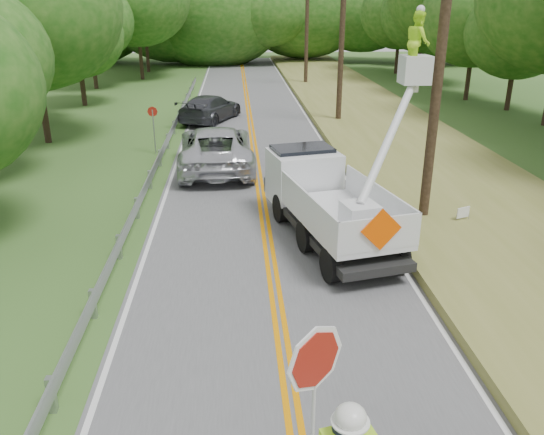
{
  "coord_description": "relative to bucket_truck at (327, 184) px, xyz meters",
  "views": [
    {
      "loc": [
        -0.86,
        -6.77,
        6.6
      ],
      "look_at": [
        0.0,
        6.0,
        1.5
      ],
      "focal_mm": 36.17,
      "sensor_mm": 36.0,
      "label": 1
    }
  ],
  "objects": [
    {
      "name": "bucket_truck",
      "position": [
        0.0,
        0.0,
        0.0
      ],
      "size": [
        4.61,
        6.66,
        6.32
      ],
      "color": "black",
      "rests_on": "road"
    },
    {
      "name": "yard_sign",
      "position": [
        4.21,
        -0.25,
        -0.97
      ],
      "size": [
        0.45,
        0.21,
        0.7
      ],
      "color": "white",
      "rests_on": "ground"
    },
    {
      "name": "treeline_right",
      "position": [
        14.13,
        15.72,
        4.81
      ],
      "size": [
        11.48,
        53.08,
        11.75
      ],
      "color": "#332319",
      "rests_on": "ground"
    },
    {
      "name": "suv_silver",
      "position": [
        -3.54,
        6.71,
        -0.56
      ],
      "size": [
        3.19,
        6.5,
        1.77
      ],
      "primitive_type": "imported",
      "rotation": [
        0.0,
        0.0,
        3.18
      ],
      "color": "silver",
      "rests_on": "road"
    },
    {
      "name": "road",
      "position": [
        -1.84,
        5.29,
        -1.46
      ],
      "size": [
        7.2,
        96.0,
        0.03
      ],
      "color": "#555558",
      "rests_on": "ground"
    },
    {
      "name": "stop_sign_permanent",
      "position": [
        -6.4,
        9.35,
        -0.06
      ],
      "size": [
        0.46,
        0.06,
        2.17
      ],
      "color": "#9FA1A8",
      "rests_on": "ground"
    },
    {
      "name": "tall_grass_verge",
      "position": [
        5.26,
        5.29,
        -1.32
      ],
      "size": [
        7.0,
        96.0,
        0.3
      ],
      "primitive_type": "cube",
      "color": "olive",
      "rests_on": "ground"
    },
    {
      "name": "guardrail",
      "position": [
        -5.86,
        6.2,
        -0.92
      ],
      "size": [
        0.18,
        48.0,
        0.77
      ],
      "color": "#9FA1A8",
      "rests_on": "ground"
    },
    {
      "name": "treeline_horizon",
      "position": [
        -4.14,
        47.66,
        4.03
      ],
      "size": [
        56.9,
        14.62,
        12.1
      ],
      "color": "#194E11",
      "rests_on": "ground"
    },
    {
      "name": "suv_darkgrey",
      "position": [
        -4.13,
        16.44,
        -0.7
      ],
      "size": [
        3.98,
        5.56,
        1.5
      ],
      "primitive_type": "imported",
      "rotation": [
        0.0,
        0.0,
        2.73
      ],
      "color": "#3A3B42",
      "rests_on": "road"
    },
    {
      "name": "utility_poles",
      "position": [
        3.16,
        8.31,
        3.8
      ],
      "size": [
        1.6,
        43.3,
        10.0
      ],
      "color": "black",
      "rests_on": "ground"
    },
    {
      "name": "treeline_left",
      "position": [
        -11.92,
        21.99,
        4.28
      ],
      "size": [
        10.89,
        55.19,
        10.84
      ],
      "color": "#332319",
      "rests_on": "ground"
    }
  ]
}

